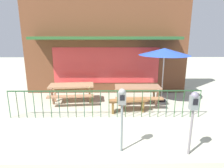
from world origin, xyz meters
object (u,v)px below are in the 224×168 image
(patio_bench, at_px, (128,103))
(parking_meter_near, at_px, (193,107))
(picnic_table_right, at_px, (137,90))
(picnic_table_left, at_px, (72,88))
(parking_meter_far, at_px, (122,104))
(patio_umbrella, at_px, (164,52))

(patio_bench, xyz_separation_m, parking_meter_near, (1.21, -2.60, 0.85))
(picnic_table_right, bearing_deg, picnic_table_left, 173.91)
(picnic_table_right, distance_m, parking_meter_far, 3.39)
(picnic_table_right, height_order, patio_bench, picnic_table_right)
(parking_meter_near, xyz_separation_m, parking_meter_far, (-1.59, 0.15, 0.03))
(picnic_table_right, bearing_deg, parking_meter_near, -77.31)
(patio_umbrella, xyz_separation_m, patio_bench, (-1.55, -1.19, -1.74))
(parking_meter_near, bearing_deg, patio_bench, 114.96)
(patio_bench, distance_m, parking_meter_far, 2.63)
(patio_bench, xyz_separation_m, parking_meter_far, (-0.38, -2.45, 0.88))
(patio_bench, relative_size, parking_meter_near, 0.92)
(patio_umbrella, bearing_deg, patio_bench, -142.54)
(picnic_table_left, distance_m, patio_bench, 2.50)
(picnic_table_right, height_order, parking_meter_near, parking_meter_near)
(picnic_table_right, bearing_deg, parking_meter_far, -104.48)
(parking_meter_far, bearing_deg, patio_bench, 81.10)
(picnic_table_left, relative_size, parking_meter_near, 1.23)
(patio_umbrella, distance_m, patio_bench, 2.62)
(parking_meter_far, bearing_deg, parking_meter_near, -5.50)
(patio_umbrella, distance_m, parking_meter_near, 3.91)
(picnic_table_right, relative_size, parking_meter_near, 1.16)
(parking_meter_near, relative_size, parking_meter_far, 0.98)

